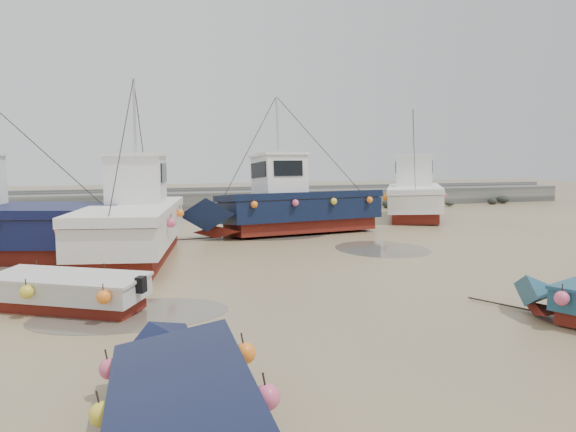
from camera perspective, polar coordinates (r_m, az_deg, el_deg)
name	(u,v)px	position (r m, az deg, el deg)	size (l,w,h in m)	color
ground	(282,283)	(15.77, -0.65, -6.79)	(120.00, 120.00, 0.00)	#9D885B
seawall	(176,202)	(37.03, -11.30, 1.45)	(60.00, 4.92, 1.50)	slate
puddle_a	(131,315)	(13.12, -15.63, -9.64)	(4.38, 4.38, 0.01)	#5C5548
puddle_b	(382,249)	(21.76, 9.55, -3.30)	(3.51, 3.51, 0.01)	#5C5548
puddle_d	(268,232)	(26.41, -2.00, -1.59)	(5.86, 5.86, 0.01)	#5C5548
dinghy_0	(55,286)	(14.01, -22.60, -6.59)	(5.25, 3.75, 1.43)	maroon
dinghy_1	(187,388)	(7.64, -10.19, -16.78)	(2.34, 6.11, 1.43)	maroon
cabin_boat_1	(135,219)	(20.56, -15.24, -0.32)	(4.81, 11.27, 6.22)	maroon
cabin_boat_2	(289,205)	(25.53, 0.08, 1.13)	(10.65, 3.81, 6.22)	maroon
cabin_boat_3	(415,195)	(33.10, 12.75, 2.14)	(6.51, 9.30, 6.22)	maroon
person	(114,254)	(21.26, -17.27, -3.72)	(0.62, 0.41, 1.71)	#1B253E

